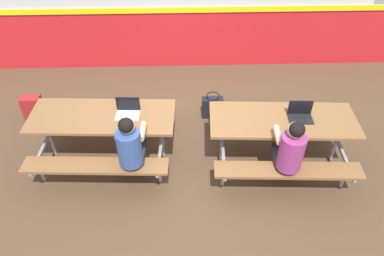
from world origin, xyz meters
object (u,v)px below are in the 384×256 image
Objects in this scene: picnic_table_left at (104,125)px; student_further at (289,150)px; laptop_silver at (128,111)px; tote_bag_bright at (212,107)px; picnic_table_right at (281,128)px; backpack_dark at (33,108)px; student_nearer at (131,146)px; laptop_dark at (300,115)px.

picnic_table_left is 1.64× the size of student_further.
laptop_silver is 1.60m from tote_bag_bright.
student_further is at bearing -94.88° from picnic_table_right.
backpack_dark is (-1.32, 0.87, -0.36)m from picnic_table_left.
picnic_table_right is at bearing 11.97° from student_nearer.
picnic_table_left is 1.62m from backpack_dark.
laptop_dark is at bearing 65.10° from student_further.
picnic_table_right is 4.51× the size of backpack_dark.
laptop_silver is at bearing 160.08° from student_further.
picnic_table_right is at bearing -173.17° from laptop_dark.
picnic_table_right is 3.90m from backpack_dark.
tote_bag_bright is at bearing -0.39° from backpack_dark.
student_nearer is at bearing -128.37° from tote_bag_bright.
backpack_dark is 2.89m from tote_bag_bright.
student_further is 4.05m from backpack_dark.
picnic_table_left is at bearing -176.71° from laptop_silver.
student_further is 2.16m from laptop_silver.
student_nearer is at bearing -168.55° from laptop_dark.
tote_bag_bright is (1.58, 0.85, -0.38)m from picnic_table_left.
laptop_dark is (2.65, -0.13, 0.21)m from picnic_table_left.
laptop_dark is 0.77× the size of tote_bag_bright.
tote_bag_bright is (1.22, 0.83, -0.59)m from laptop_silver.
tote_bag_bright is (-1.07, 0.99, -0.59)m from laptop_dark.
tote_bag_bright is (1.13, 1.43, -0.51)m from student_nearer.
tote_bag_bright is at bearing 34.30° from laptop_silver.
backpack_dark is at bearing 165.76° from laptop_dark.
student_nearer reaches higher than laptop_silver.
laptop_silver is at bearing 3.29° from picnic_table_left.
student_further is (2.38, -0.71, 0.13)m from picnic_table_left.
student_nearer is 1.90m from tote_bag_bright.
backpack_dark is at bearing 146.38° from picnic_table_left.
laptop_dark is (0.27, 0.58, 0.08)m from student_further.
laptop_dark reaches higher than tote_bag_bright.
student_nearer reaches higher than picnic_table_right.
laptop_dark reaches higher than backpack_dark.
picnic_table_right reaches higher than backpack_dark.
student_further is 0.65m from laptop_dark.
student_nearer is (-1.98, -0.42, 0.13)m from picnic_table_right.
student_nearer is at bearing 176.02° from student_further.
student_further reaches higher than backpack_dark.
picnic_table_right is at bearing 85.12° from student_further.
picnic_table_right is 2.03m from student_nearer.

